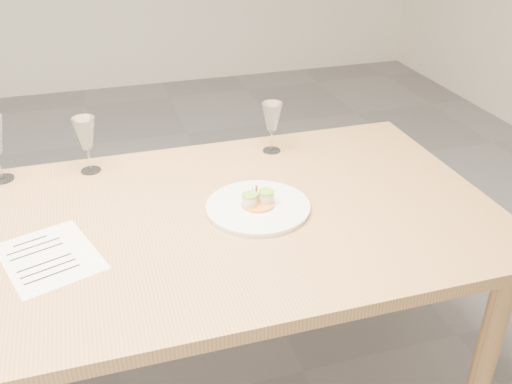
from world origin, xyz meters
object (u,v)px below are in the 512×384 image
object	(u,v)px
dining_table	(96,253)
wine_glass_2	(272,118)
recipe_sheet	(50,257)
dinner_plate	(258,206)
wine_glass_1	(85,135)

from	to	relation	value
dining_table	wine_glass_2	xyz separation A→B (m)	(0.65, 0.37, 0.20)
dining_table	recipe_sheet	xyz separation A→B (m)	(-0.12, -0.08, 0.07)
dinner_plate	wine_glass_2	xyz separation A→B (m)	(0.17, 0.38, 0.12)
recipe_sheet	wine_glass_1	size ratio (longest dim) A/B	1.78
dinner_plate	wine_glass_2	world-z (taller)	wine_glass_2
dinner_plate	wine_glass_2	distance (m)	0.43
wine_glass_1	wine_glass_2	bearing A→B (deg)	-2.42
wine_glass_1	wine_glass_2	world-z (taller)	wine_glass_1
dinner_plate	dining_table	bearing A→B (deg)	178.93
wine_glass_2	wine_glass_1	bearing A→B (deg)	177.58
dining_table	wine_glass_1	bearing A→B (deg)	88.07
dining_table	recipe_sheet	world-z (taller)	recipe_sheet
recipe_sheet	wine_glass_2	distance (m)	0.90
dining_table	wine_glass_1	world-z (taller)	wine_glass_1
dinner_plate	recipe_sheet	bearing A→B (deg)	-173.18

